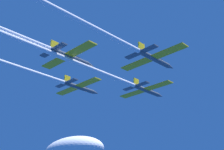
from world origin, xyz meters
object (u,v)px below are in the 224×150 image
jet_left_wing (20,68)px  jet_slot (12,33)px  jet_lead (94,70)px  jet_right_wing (105,34)px

jet_left_wing → jet_slot: 15.72m
jet_lead → jet_left_wing: bearing=-140.5°
jet_right_wing → jet_slot: (-12.42, -11.42, 0.48)m
jet_slot → jet_right_wing: bearing=42.6°
jet_lead → jet_right_wing: jet_right_wing is taller
jet_slot → jet_left_wing: bearing=144.6°
jet_right_wing → jet_slot: size_ratio=1.04×
jet_left_wing → jet_right_wing: 25.35m
jet_left_wing → jet_right_wing: (25.23, 2.31, -0.81)m
jet_right_wing → jet_slot: 16.87m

